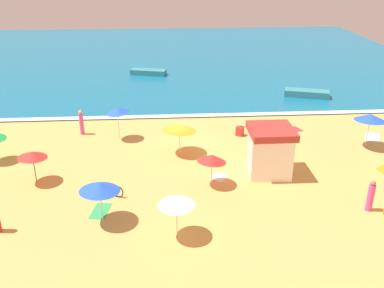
# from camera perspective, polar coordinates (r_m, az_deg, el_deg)

# --- Properties ---
(ground_plane) EXTENTS (60.00, 60.00, 0.00)m
(ground_plane) POSITION_cam_1_polar(r_m,az_deg,el_deg) (28.44, -1.08, -0.80)
(ground_plane) COLOR #E0A856
(ocean_water) EXTENTS (60.00, 44.00, 0.10)m
(ocean_water) POSITION_cam_1_polar(r_m,az_deg,el_deg) (55.08, -2.55, 11.61)
(ocean_water) COLOR #146B93
(ocean_water) RESTS_ON ground_plane
(wave_breaker_foam) EXTENTS (57.00, 0.70, 0.01)m
(wave_breaker_foam) POSITION_cam_1_polar(r_m,az_deg,el_deg) (34.22, -1.60, 3.80)
(wave_breaker_foam) COLOR white
(wave_breaker_foam) RESTS_ON ocean_water
(lifeguard_cabana) EXTENTS (2.54, 2.63, 2.88)m
(lifeguard_cabana) POSITION_cam_1_polar(r_m,az_deg,el_deg) (25.33, 10.38, -0.83)
(lifeguard_cabana) COLOR white
(lifeguard_cabana) RESTS_ON ground_plane
(beach_umbrella_0) EXTENTS (2.68, 2.69, 2.42)m
(beach_umbrella_0) POSITION_cam_1_polar(r_m,az_deg,el_deg) (30.48, 22.79, 3.31)
(beach_umbrella_0) COLOR silver
(beach_umbrella_0) RESTS_ON ground_plane
(beach_umbrella_1) EXTENTS (3.10, 3.10, 2.08)m
(beach_umbrella_1) POSITION_cam_1_polar(r_m,az_deg,el_deg) (27.33, -1.67, 2.20)
(beach_umbrella_1) COLOR silver
(beach_umbrella_1) RESTS_ON ground_plane
(beach_umbrella_2) EXTENTS (2.23, 2.22, 1.97)m
(beach_umbrella_2) POSITION_cam_1_polar(r_m,az_deg,el_deg) (25.40, -20.61, -1.35)
(beach_umbrella_2) COLOR #4C3823
(beach_umbrella_2) RESTS_ON ground_plane
(beach_umbrella_3) EXTENTS (2.32, 2.32, 1.95)m
(beach_umbrella_3) POSITION_cam_1_polar(r_m,az_deg,el_deg) (23.56, 2.69, -1.92)
(beach_umbrella_3) COLOR silver
(beach_umbrella_3) RESTS_ON ground_plane
(beach_umbrella_4) EXTENTS (2.76, 2.76, 2.17)m
(beach_umbrella_4) POSITION_cam_1_polar(r_m,az_deg,el_deg) (20.65, -12.27, -5.69)
(beach_umbrella_4) COLOR silver
(beach_umbrella_4) RESTS_ON ground_plane
(beach_umbrella_6) EXTENTS (2.26, 2.26, 2.14)m
(beach_umbrella_6) POSITION_cam_1_polar(r_m,az_deg,el_deg) (19.18, -2.09, -7.60)
(beach_umbrella_6) COLOR silver
(beach_umbrella_6) RESTS_ON ground_plane
(beach_umbrella_7) EXTENTS (2.09, 2.08, 2.38)m
(beach_umbrella_7) POSITION_cam_1_polar(r_m,az_deg,el_deg) (29.80, -9.94, 4.44)
(beach_umbrella_7) COLOR silver
(beach_umbrella_7) RESTS_ON ground_plane
(parked_bicycle) EXTENTS (1.71, 0.73, 0.76)m
(parked_bicycle) POSITION_cam_1_polar(r_m,az_deg,el_deg) (23.52, -11.17, -5.96)
(parked_bicycle) COLOR black
(parked_bicycle) RESTS_ON ground_plane
(beachgoer_4) EXTENTS (0.36, 0.36, 1.84)m
(beachgoer_4) POSITION_cam_1_polar(r_m,az_deg,el_deg) (31.63, -14.59, 2.81)
(beachgoer_4) COLOR #D84CA5
(beachgoer_4) RESTS_ON ground_plane
(beachgoer_5) EXTENTS (0.65, 0.65, 0.88)m
(beachgoer_5) POSITION_cam_1_polar(r_m,az_deg,el_deg) (30.79, 6.42, 1.80)
(beachgoer_5) COLOR red
(beachgoer_5) RESTS_ON ground_plane
(beachgoer_6) EXTENTS (0.38, 0.38, 1.69)m
(beachgoer_6) POSITION_cam_1_polar(r_m,az_deg,el_deg) (23.43, 22.80, -6.47)
(beachgoer_6) COLOR #D84CA5
(beachgoer_6) RESTS_ON ground_plane
(beach_towel_1) EXTENTS (1.07, 1.64, 0.01)m
(beach_towel_1) POSITION_cam_1_polar(r_m,az_deg,el_deg) (22.45, -12.15, -8.76)
(beach_towel_1) COLOR green
(beach_towel_1) RESTS_ON ground_plane
(beach_towel_2) EXTENTS (0.96, 1.17, 0.01)m
(beach_towel_2) POSITION_cam_1_polar(r_m,az_deg,el_deg) (32.74, 13.73, 1.95)
(beach_towel_2) COLOR red
(beach_towel_2) RESTS_ON ground_plane
(beach_towel_3) EXTENTS (1.21, 1.27, 0.01)m
(beach_towel_3) POSITION_cam_1_polar(r_m,az_deg,el_deg) (25.12, 3.66, -4.42)
(beach_towel_3) COLOR white
(beach_towel_3) RESTS_ON ground_plane
(beach_towel_4) EXTENTS (1.70, 2.04, 0.01)m
(beach_towel_4) POSITION_cam_1_polar(r_m,az_deg,el_deg) (33.04, 22.98, 0.86)
(beach_towel_4) COLOR white
(beach_towel_4) RESTS_ON ground_plane
(small_boat_0) EXTENTS (3.94, 2.10, 0.55)m
(small_boat_0) POSITION_cam_1_polar(r_m,az_deg,el_deg) (46.48, -5.86, 9.56)
(small_boat_0) COLOR teal
(small_boat_0) RESTS_ON ocean_water
(small_boat_1) EXTENTS (4.14, 2.38, 0.60)m
(small_boat_1) POSITION_cam_1_polar(r_m,az_deg,el_deg) (40.23, 15.12, 6.56)
(small_boat_1) COLOR teal
(small_boat_1) RESTS_ON ocean_water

